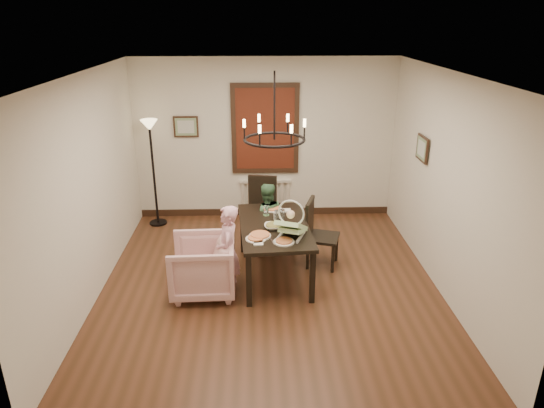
{
  "coord_description": "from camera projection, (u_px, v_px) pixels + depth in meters",
  "views": [
    {
      "loc": [
        -0.17,
        -5.74,
        3.43
      ],
      "look_at": [
        0.04,
        0.34,
        1.05
      ],
      "focal_mm": 32.0,
      "sensor_mm": 36.0,
      "label": 1
    }
  ],
  "objects": [
    {
      "name": "seated_man",
      "position": [
        266.0,
        225.0,
        7.32
      ],
      "size": [
        0.5,
        0.42,
        0.93
      ],
      "primitive_type": "imported",
      "rotation": [
        0.0,
        0.0,
        3.29
      ],
      "color": "#406B46",
      "rests_on": "room_shell"
    },
    {
      "name": "salad_bowl",
      "position": [
        273.0,
        226.0,
        6.46
      ],
      "size": [
        0.29,
        0.29,
        0.07
      ],
      "primitive_type": "imported",
      "color": "white",
      "rests_on": "dining_table"
    },
    {
      "name": "picture_back",
      "position": [
        186.0,
        127.0,
        8.25
      ],
      "size": [
        0.42,
        0.03,
        0.36
      ],
      "primitive_type": "cube",
      "color": "black",
      "rests_on": "room_shell"
    },
    {
      "name": "chair_right",
      "position": [
        323.0,
        234.0,
        6.94
      ],
      "size": [
        0.55,
        0.55,
        1.01
      ],
      "primitive_type": null,
      "rotation": [
        0.0,
        0.0,
        1.27
      ],
      "color": "black",
      "rests_on": "room_shell"
    },
    {
      "name": "drinking_glass",
      "position": [
        277.0,
        215.0,
        6.71
      ],
      "size": [
        0.07,
        0.07,
        0.14
      ],
      "primitive_type": "cylinder",
      "color": "silver",
      "rests_on": "dining_table"
    },
    {
      "name": "chair_far",
      "position": [
        261.0,
        210.0,
        7.7
      ],
      "size": [
        0.53,
        0.53,
        1.05
      ],
      "primitive_type": null,
      "rotation": [
        0.0,
        0.0,
        -0.15
      ],
      "color": "black",
      "rests_on": "room_shell"
    },
    {
      "name": "picture_right",
      "position": [
        422.0,
        149.0,
        6.91
      ],
      "size": [
        0.03,
        0.42,
        0.36
      ],
      "primitive_type": "cube",
      "rotation": [
        0.0,
        0.0,
        1.57
      ],
      "color": "black",
      "rests_on": "room_shell"
    },
    {
      "name": "elderly_woman",
      "position": [
        228.0,
        259.0,
        6.2
      ],
      "size": [
        0.25,
        0.38,
        1.03
      ],
      "primitive_type": "imported",
      "rotation": [
        0.0,
        0.0,
        -1.57
      ],
      "color": "#E29FB2",
      "rests_on": "room_shell"
    },
    {
      "name": "radiator",
      "position": [
        265.0,
        197.0,
        8.78
      ],
      "size": [
        0.92,
        0.12,
        0.62
      ],
      "primitive_type": null,
      "color": "silver",
      "rests_on": "room_shell"
    },
    {
      "name": "chandelier",
      "position": [
        274.0,
        140.0,
        6.15
      ],
      "size": [
        0.8,
        0.8,
        0.04
      ],
      "primitive_type": "torus",
      "color": "black",
      "rests_on": "room_shell"
    },
    {
      "name": "room_shell",
      "position": [
        269.0,
        179.0,
        6.43
      ],
      "size": [
        4.51,
        5.0,
        2.81
      ],
      "color": "#552F1D",
      "rests_on": "ground"
    },
    {
      "name": "baby_bouncer",
      "position": [
        291.0,
        224.0,
        6.19
      ],
      "size": [
        0.53,
        0.61,
        0.33
      ],
      "primitive_type": null,
      "rotation": [
        0.0,
        0.0,
        -0.37
      ],
      "color": "#C4F1A6",
      "rests_on": "dining_table"
    },
    {
      "name": "pizza_platter",
      "position": [
        260.0,
        235.0,
        6.23
      ],
      "size": [
        0.28,
        0.28,
        0.04
      ],
      "primitive_type": "cylinder",
      "color": "tan",
      "rests_on": "dining_table"
    },
    {
      "name": "armchair",
      "position": [
        202.0,
        266.0,
        6.3
      ],
      "size": [
        0.86,
        0.84,
        0.76
      ],
      "primitive_type": "imported",
      "rotation": [
        0.0,
        0.0,
        -1.54
      ],
      "color": "beige",
      "rests_on": "room_shell"
    },
    {
      "name": "floor_lamp",
      "position": [
        154.0,
        175.0,
        8.21
      ],
      "size": [
        0.3,
        0.3,
        1.8
      ],
      "primitive_type": null,
      "color": "black",
      "rests_on": "room_shell"
    },
    {
      "name": "window_blinds",
      "position": [
        265.0,
        129.0,
        8.3
      ],
      "size": [
        1.0,
        0.03,
        1.4
      ],
      "primitive_type": "cube",
      "color": "maroon",
      "rests_on": "room_shell"
    },
    {
      "name": "dining_table",
      "position": [
        274.0,
        231.0,
        6.62
      ],
      "size": [
        1.03,
        1.69,
        0.76
      ],
      "rotation": [
        0.0,
        0.0,
        0.07
      ],
      "color": "black",
      "rests_on": "room_shell"
    }
  ]
}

